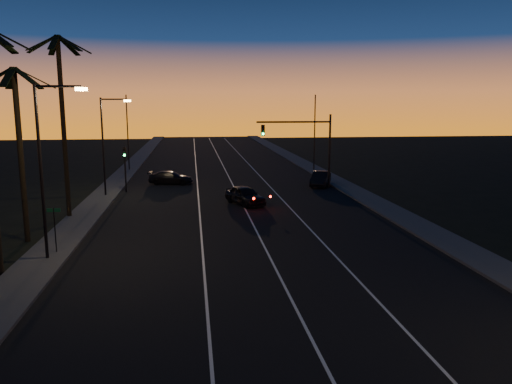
{
  "coord_description": "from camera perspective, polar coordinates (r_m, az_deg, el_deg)",
  "views": [
    {
      "loc": [
        -3.45,
        -5.95,
        8.05
      ],
      "look_at": [
        0.39,
        23.94,
        2.65
      ],
      "focal_mm": 35.0,
      "sensor_mm": 36.0,
      "label": 1
    }
  ],
  "objects": [
    {
      "name": "lane_stripe_right",
      "position": [
        37.59,
        4.28,
        -2.22
      ],
      "size": [
        0.12,
        160.0,
        0.01
      ],
      "primitive_type": "cube",
      "color": "silver",
      "rests_on": "road"
    },
    {
      "name": "sidewalk_right",
      "position": [
        39.63,
        14.54,
        -1.78
      ],
      "size": [
        2.4,
        170.0,
        0.16
      ],
      "primitive_type": "cube",
      "color": "#3A3A38",
      "rests_on": "ground"
    },
    {
      "name": "streetlight_left_near",
      "position": [
        27.09,
        -22.86,
        3.58
      ],
      "size": [
        2.55,
        0.26,
        9.0
      ],
      "color": "black",
      "rests_on": "ground"
    },
    {
      "name": "sidewalk_left",
      "position": [
        37.63,
        -19.05,
        -2.64
      ],
      "size": [
        2.4,
        170.0,
        0.16
      ],
      "primitive_type": "cube",
      "color": "#3A3A38",
      "rests_on": "ground"
    },
    {
      "name": "lane_stripe_left",
      "position": [
        36.84,
        -6.46,
        -2.5
      ],
      "size": [
        0.12,
        160.0,
        0.01
      ],
      "primitive_type": "cube",
      "color": "silver",
      "rests_on": "road"
    },
    {
      "name": "lead_car",
      "position": [
        39.94,
        -1.25,
        -0.38
      ],
      "size": [
        3.49,
        5.1,
        1.48
      ],
      "color": "black",
      "rests_on": "road"
    },
    {
      "name": "signal_mast",
      "position": [
        47.26,
        5.67,
        6.14
      ],
      "size": [
        7.1,
        0.41,
        7.0
      ],
      "color": "black",
      "rests_on": "ground"
    },
    {
      "name": "far_pole_right",
      "position": [
        59.83,
        6.71,
        6.68
      ],
      "size": [
        0.14,
        0.14,
        9.0
      ],
      "primitive_type": "cylinder",
      "color": "black",
      "rests_on": "ground"
    },
    {
      "name": "road",
      "position": [
        37.0,
        -1.8,
        -2.41
      ],
      "size": [
        20.0,
        170.0,
        0.01
      ],
      "primitive_type": "cube",
      "color": "black",
      "rests_on": "ground"
    },
    {
      "name": "signal_post",
      "position": [
        46.62,
        -14.76,
        3.46
      ],
      "size": [
        0.28,
        0.37,
        4.2
      ],
      "color": "black",
      "rests_on": "ground"
    },
    {
      "name": "palm_mid",
      "position": [
        31.55,
        -25.46,
        5.91
      ],
      "size": [
        4.25,
        4.16,
        10.03
      ],
      "color": "black",
      "rests_on": "ground"
    },
    {
      "name": "streetlight_left_far",
      "position": [
        44.65,
        -16.73,
        5.89
      ],
      "size": [
        2.55,
        0.26,
        8.5
      ],
      "color": "black",
      "rests_on": "ground"
    },
    {
      "name": "street_sign",
      "position": [
        28.66,
        -22.02,
        -3.49
      ],
      "size": [
        0.7,
        0.06,
        2.6
      ],
      "color": "black",
      "rests_on": "ground"
    },
    {
      "name": "cross_car",
      "position": [
        50.73,
        -9.72,
        1.62
      ],
      "size": [
        4.7,
        2.68,
        1.28
      ],
      "color": "black",
      "rests_on": "road"
    },
    {
      "name": "palm_far",
      "position": [
        37.01,
        -21.26,
        8.8
      ],
      "size": [
        4.25,
        4.16,
        12.53
      ],
      "color": "black",
      "rests_on": "ground"
    },
    {
      "name": "right_car",
      "position": [
        49.29,
        7.39,
        1.52
      ],
      "size": [
        3.07,
        4.55,
        1.42
      ],
      "color": "black",
      "rests_on": "road"
    },
    {
      "name": "far_pole_left",
      "position": [
        61.52,
        -14.46,
        6.53
      ],
      "size": [
        0.14,
        0.14,
        9.0
      ],
      "primitive_type": "cylinder",
      "color": "black",
      "rests_on": "ground"
    },
    {
      "name": "lane_stripe_mid",
      "position": [
        37.05,
        -1.03,
        -2.37
      ],
      "size": [
        0.12,
        160.0,
        0.01
      ],
      "primitive_type": "cube",
      "color": "silver",
      "rests_on": "road"
    }
  ]
}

